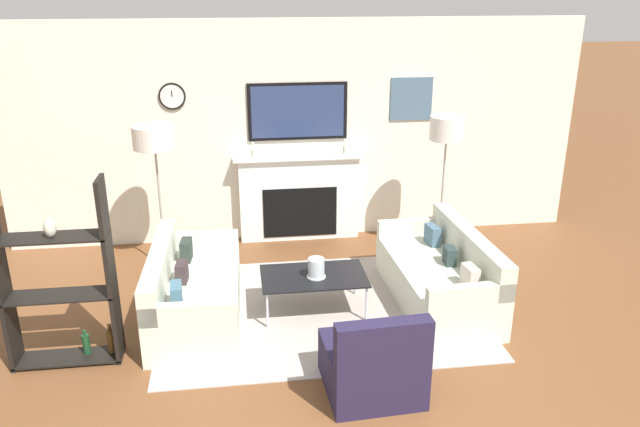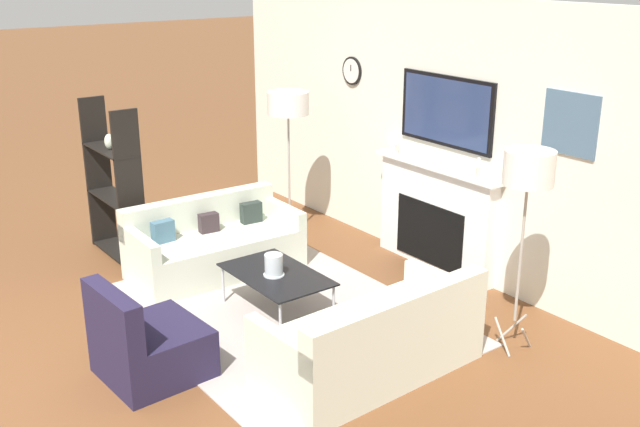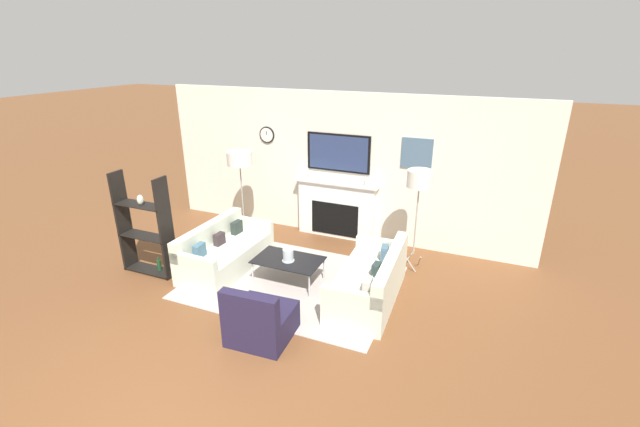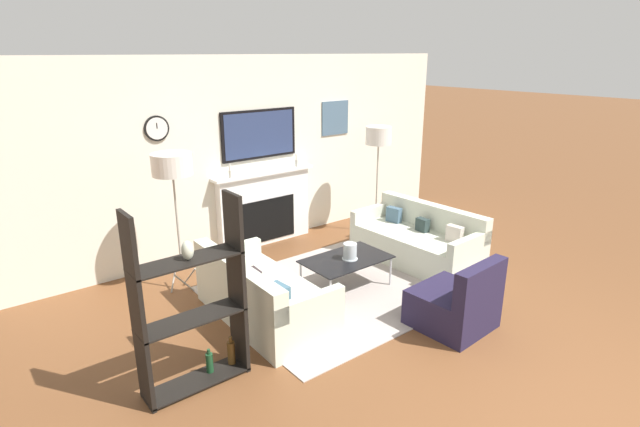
% 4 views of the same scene
% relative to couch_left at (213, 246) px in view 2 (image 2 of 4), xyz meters
% --- Properties ---
extents(fireplace_wall, '(7.09, 0.28, 2.70)m').
position_rel_couch_left_xyz_m(fireplace_wall, '(1.25, 1.98, 0.96)').
color(fireplace_wall, silver).
rests_on(fireplace_wall, ground_plane).
extents(area_rug, '(3.10, 2.32, 0.01)m').
position_rel_couch_left_xyz_m(area_rug, '(1.24, -0.00, -0.26)').
color(area_rug, '#AFA29A').
rests_on(area_rug, ground_plane).
extents(couch_left, '(0.85, 1.70, 0.73)m').
position_rel_couch_left_xyz_m(couch_left, '(0.00, 0.00, 0.00)').
color(couch_left, beige).
rests_on(couch_left, ground_plane).
extents(couch_right, '(0.87, 1.76, 0.76)m').
position_rel_couch_left_xyz_m(couch_right, '(2.49, 0.00, 0.01)').
color(couch_right, beige).
rests_on(couch_right, ground_plane).
extents(armchair, '(0.77, 0.77, 0.78)m').
position_rel_couch_left_xyz_m(armchair, '(1.48, -1.39, -0.01)').
color(armchair, '#221C37').
rests_on(armchair, ground_plane).
extents(coffee_table, '(1.03, 0.64, 0.39)m').
position_rel_couch_left_xyz_m(coffee_table, '(1.18, -0.02, 0.10)').
color(coffee_table, black).
rests_on(coffee_table, ground_plane).
extents(hurricane_candle, '(0.19, 0.19, 0.20)m').
position_rel_couch_left_xyz_m(hurricane_candle, '(1.21, -0.05, 0.21)').
color(hurricane_candle, silver).
rests_on(hurricane_candle, coffee_table).
extents(floor_lamp_left, '(0.45, 0.45, 1.67)m').
position_rel_couch_left_xyz_m(floor_lamp_left, '(-0.37, 1.19, 1.25)').
color(floor_lamp_left, '#9E998E').
rests_on(floor_lamp_left, ground_plane).
extents(floor_lamp_right, '(0.39, 0.39, 1.68)m').
position_rel_couch_left_xyz_m(floor_lamp_right, '(2.86, 1.19, 1.25)').
color(floor_lamp_right, '#9E998E').
rests_on(floor_lamp_right, ground_plane).
extents(shelf_unit, '(0.90, 0.28, 1.64)m').
position_rel_couch_left_xyz_m(shelf_unit, '(-1.02, -0.59, 0.49)').
color(shelf_unit, black).
rests_on(shelf_unit, ground_plane).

